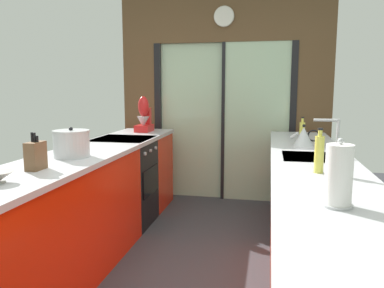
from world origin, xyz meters
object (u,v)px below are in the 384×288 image
object	(u,v)px
soap_bottle_near	(319,153)
soap_bottle_far	(302,132)
knife_block	(36,155)
kettle	(304,136)
stand_mixer	(144,118)
paper_towel_roll	(339,176)
stock_pot	(72,144)
oven_range	(124,182)

from	to	relation	value
soap_bottle_near	soap_bottle_far	distance (m)	1.32
soap_bottle_near	soap_bottle_far	size ratio (longest dim) A/B	1.13
knife_block	kettle	world-z (taller)	knife_block
knife_block	soap_bottle_far	world-z (taller)	soap_bottle_far
stand_mixer	soap_bottle_near	size ratio (longest dim) A/B	1.50
knife_block	paper_towel_roll	xyz separation A→B (m)	(1.78, -0.42, 0.05)
kettle	paper_towel_roll	xyz separation A→B (m)	(-0.00, -1.84, 0.05)
soap_bottle_near	knife_block	bearing A→B (deg)	-171.28
kettle	stock_pot	bearing A→B (deg)	-151.73
knife_block	soap_bottle_far	bearing A→B (deg)	41.85
knife_block	stock_pot	xyz separation A→B (m)	(0.00, 0.46, 0.01)
stand_mixer	kettle	xyz separation A→B (m)	(1.78, -0.77, -0.08)
knife_block	soap_bottle_near	xyz separation A→B (m)	(1.78, 0.27, 0.03)
knife_block	soap_bottle_far	distance (m)	2.39
oven_range	stand_mixer	size ratio (longest dim) A/B	2.19
soap_bottle_far	stand_mixer	bearing A→B (deg)	161.65
stock_pot	knife_block	bearing A→B (deg)	-90.01
stock_pot	kettle	world-z (taller)	stock_pot
soap_bottle_far	knife_block	bearing A→B (deg)	-138.15
knife_block	stock_pot	size ratio (longest dim) A/B	0.89
stand_mixer	oven_range	bearing A→B (deg)	-91.66
soap_bottle_far	soap_bottle_near	bearing A→B (deg)	-90.00
stand_mixer	soap_bottle_near	xyz separation A→B (m)	(1.78, -1.91, -0.04)
paper_towel_roll	soap_bottle_far	bearing A→B (deg)	90.00
stand_mixer	soap_bottle_near	world-z (taller)	stand_mixer
stand_mixer	soap_bottle_far	size ratio (longest dim) A/B	1.69
knife_block	soap_bottle_near	size ratio (longest dim) A/B	0.87
oven_range	stand_mixer	world-z (taller)	stand_mixer
knife_block	kettle	bearing A→B (deg)	38.50
stand_mixer	stock_pot	xyz separation A→B (m)	(0.00, -1.73, -0.06)
stock_pot	stand_mixer	bearing A→B (deg)	90.00
knife_block	soap_bottle_far	size ratio (longest dim) A/B	0.98
paper_towel_roll	kettle	bearing A→B (deg)	89.94
stand_mixer	stock_pot	distance (m)	1.73
soap_bottle_far	paper_towel_roll	world-z (taller)	paper_towel_roll
paper_towel_roll	oven_range	bearing A→B (deg)	132.36
soap_bottle_near	soap_bottle_far	xyz separation A→B (m)	(0.00, 1.32, -0.02)
soap_bottle_near	soap_bottle_far	world-z (taller)	soap_bottle_near
paper_towel_roll	knife_block	bearing A→B (deg)	166.60
stand_mixer	kettle	distance (m)	1.94
stock_pot	soap_bottle_near	size ratio (longest dim) A/B	0.98
soap_bottle_far	paper_towel_roll	xyz separation A→B (m)	(-0.00, -2.02, 0.03)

